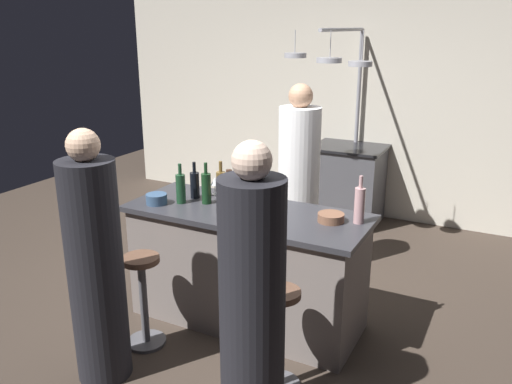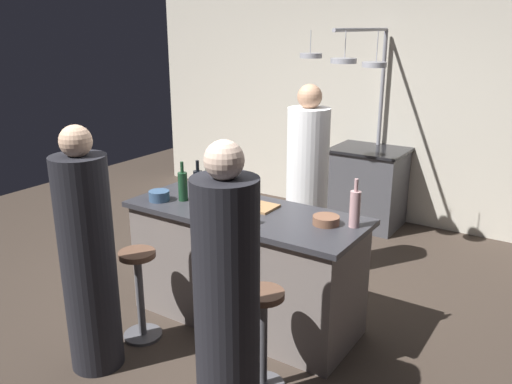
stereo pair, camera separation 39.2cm
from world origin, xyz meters
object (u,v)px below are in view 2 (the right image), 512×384
at_px(guest_right, 227,306).
at_px(wine_bottle_rose, 355,208).
at_px(chef, 307,191).
at_px(guest_left, 88,261).
at_px(wine_glass_near_left_guest, 251,210).
at_px(mixing_bowl_wooden, 326,220).
at_px(wine_bottle_green, 183,186).
at_px(bar_stool_left, 140,291).
at_px(wine_bottle_red, 207,186).
at_px(pepper_mill, 232,182).
at_px(mixing_bowl_blue, 159,196).
at_px(bar_stool_right, 263,336).
at_px(wine_bottle_dark, 198,183).
at_px(wine_bottle_amber, 223,184).
at_px(stove_range, 367,187).
at_px(cutting_board, 255,206).
at_px(wine_glass_by_chef, 219,181).

bearing_deg(guest_right, wine_bottle_rose, 78.61).
relative_size(chef, guest_left, 1.06).
bearing_deg(wine_glass_near_left_guest, mixing_bowl_wooden, 32.82).
bearing_deg(wine_bottle_green, bar_stool_left, -86.67).
xyz_separation_m(wine_bottle_red, wine_glass_near_left_guest, (0.54, -0.22, -0.02)).
bearing_deg(pepper_mill, wine_bottle_rose, -6.58).
bearing_deg(mixing_bowl_blue, wine_bottle_red, 29.39).
relative_size(bar_stool_right, wine_bottle_dark, 2.35).
bearing_deg(bar_stool_right, wine_bottle_amber, 138.31).
height_order(wine_bottle_green, mixing_bowl_blue, wine_bottle_green).
bearing_deg(stove_range, wine_bottle_rose, -70.98).
bearing_deg(cutting_board, wine_bottle_amber, 172.80).
xyz_separation_m(stove_range, chef, (0.01, -1.50, 0.36)).
bearing_deg(wine_glass_by_chef, mixing_bowl_blue, -124.79).
xyz_separation_m(stove_range, wine_bottle_green, (-0.53, -2.52, 0.57)).
xyz_separation_m(bar_stool_left, wine_bottle_green, (-0.03, 0.55, 0.64)).
xyz_separation_m(guest_left, pepper_mill, (0.22, 1.27, 0.25)).
relative_size(wine_bottle_red, wine_glass_near_left_guest, 2.18).
bearing_deg(chef, bar_stool_left, -108.00).
relative_size(pepper_mill, wine_bottle_rose, 0.63).
bearing_deg(wine_glass_near_left_guest, wine_bottle_amber, 144.49).
height_order(wine_bottle_green, wine_glass_near_left_guest, wine_bottle_green).
xyz_separation_m(wine_bottle_green, wine_glass_by_chef, (0.12, 0.29, -0.01)).
bearing_deg(wine_bottle_rose, wine_bottle_green, -171.29).
distance_m(guest_right, bar_stool_left, 1.20).
bearing_deg(wine_bottle_red, bar_stool_right, -34.82).
bearing_deg(guest_right, chef, 105.93).
bearing_deg(bar_stool_left, cutting_board, 54.32).
bearing_deg(wine_glass_near_left_guest, cutting_board, 118.64).
bearing_deg(bar_stool_right, guest_right, -87.58).
distance_m(stove_range, guest_left, 3.52).
bearing_deg(chef, wine_bottle_amber, -111.26).
distance_m(pepper_mill, wine_glass_near_left_guest, 0.67).
bearing_deg(cutting_board, mixing_bowl_wooden, -2.98).
bearing_deg(bar_stool_left, wine_bottle_dark, 90.55).
distance_m(bar_stool_left, wine_bottle_amber, 1.01).
distance_m(chef, mixing_bowl_wooden, 1.08).
xyz_separation_m(bar_stool_right, wine_bottle_red, (-0.90, 0.63, 0.65)).
bearing_deg(guest_left, chef, 74.79).
xyz_separation_m(bar_stool_left, mixing_bowl_blue, (-0.18, 0.44, 0.56)).
height_order(wine_bottle_red, mixing_bowl_blue, wine_bottle_red).
relative_size(cutting_board, wine_bottle_red, 1.01).
bearing_deg(wine_glass_by_chef, bar_stool_left, -96.22).
relative_size(wine_bottle_red, wine_bottle_green, 1.03).
relative_size(guest_right, wine_bottle_green, 5.43).
relative_size(bar_stool_right, guest_left, 0.42).
bearing_deg(mixing_bowl_wooden, wine_glass_by_chef, 171.56).
height_order(guest_right, wine_bottle_dark, guest_right).
bearing_deg(bar_stool_right, wine_bottle_rose, 71.94).
relative_size(cutting_board, wine_glass_near_left_guest, 2.19).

